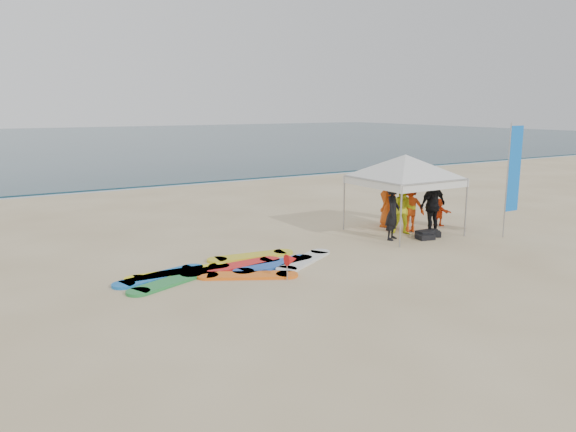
# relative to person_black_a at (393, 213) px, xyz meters

# --- Properties ---
(ground) EXTENTS (120.00, 120.00, 0.00)m
(ground) POSITION_rel_person_black_a_xyz_m (-3.66, -2.91, -0.85)
(ground) COLOR beige
(ground) RESTS_ON ground
(ocean) EXTENTS (160.00, 84.00, 0.08)m
(ocean) POSITION_rel_person_black_a_xyz_m (-3.66, 57.09, -0.81)
(ocean) COLOR #0C2633
(ocean) RESTS_ON ground
(shoreline_foam) EXTENTS (160.00, 1.20, 0.01)m
(shoreline_foam) POSITION_rel_person_black_a_xyz_m (-3.66, 15.29, -0.85)
(shoreline_foam) COLOR silver
(shoreline_foam) RESTS_ON ground
(person_black_a) EXTENTS (0.74, 0.67, 1.70)m
(person_black_a) POSITION_rel_person_black_a_xyz_m (0.00, 0.00, 0.00)
(person_black_a) COLOR black
(person_black_a) RESTS_ON ground
(person_yellow) EXTENTS (0.99, 0.96, 1.60)m
(person_yellow) POSITION_rel_person_black_a_xyz_m (0.81, 0.39, -0.05)
(person_yellow) COLOR yellow
(person_yellow) RESTS_ON ground
(person_orange_a) EXTENTS (1.18, 0.90, 1.62)m
(person_orange_a) POSITION_rel_person_black_a_xyz_m (1.26, 0.58, -0.04)
(person_orange_a) COLOR #F74E16
(person_orange_a) RESTS_ON ground
(person_black_b) EXTENTS (1.16, 0.57, 1.91)m
(person_black_b) POSITION_rel_person_black_a_xyz_m (1.58, -0.11, 0.10)
(person_black_b) COLOR black
(person_black_b) RESTS_ON ground
(person_orange_b) EXTENTS (1.07, 0.97, 1.83)m
(person_orange_b) POSITION_rel_person_black_a_xyz_m (1.17, 1.52, 0.07)
(person_orange_b) COLOR #CB4C12
(person_orange_b) RESTS_ON ground
(person_seated) EXTENTS (0.31, 0.89, 0.95)m
(person_seated) POSITION_rel_person_black_a_xyz_m (2.80, 0.74, -0.38)
(person_seated) COLOR #FF4E16
(person_seated) RESTS_ON ground
(canopy_tent) EXTENTS (3.88, 3.88, 2.92)m
(canopy_tent) POSITION_rel_person_black_a_xyz_m (0.92, 0.51, 1.69)
(canopy_tent) COLOR #A5A5A8
(canopy_tent) RESTS_ON ground
(feather_flag) EXTENTS (0.60, 0.04, 3.58)m
(feather_flag) POSITION_rel_person_black_a_xyz_m (3.48, -1.59, 1.26)
(feather_flag) COLOR #A5A5A8
(feather_flag) RESTS_ON ground
(marker_pennant) EXTENTS (0.28, 0.28, 0.64)m
(marker_pennant) POSITION_rel_person_black_a_xyz_m (-4.82, -1.87, -0.35)
(marker_pennant) COLOR #A5A5A8
(marker_pennant) RESTS_ON ground
(gear_pile) EXTENTS (1.05, 0.71, 0.22)m
(gear_pile) POSITION_rel_person_black_a_xyz_m (1.15, -0.39, -0.75)
(gear_pile) COLOR black
(gear_pile) RESTS_ON ground
(surfboard_spread) EXTENTS (5.74, 2.61, 0.07)m
(surfboard_spread) POSITION_rel_person_black_a_xyz_m (-5.74, -0.39, -0.81)
(surfboard_spread) COLOR #24863B
(surfboard_spread) RESTS_ON ground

